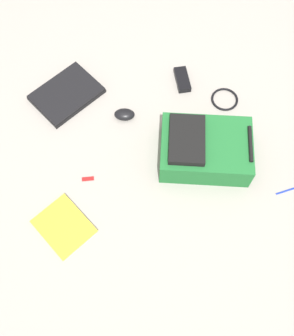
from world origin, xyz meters
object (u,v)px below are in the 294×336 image
(cable_coil, at_px, (225,99))
(book_red, at_px, (64,227))
(computer_mouse, at_px, (124,114))
(usb_stick, at_px, (88,179))
(backpack, at_px, (204,149))
(pen_black, at_px, (291,189))
(power_brick, at_px, (182,80))
(laptop, at_px, (67,94))

(cable_coil, bearing_deg, book_red, -52.53)
(computer_mouse, xyz_separation_m, usb_stick, (0.31, -0.18, -0.02))
(cable_coil, relative_size, usb_stick, 2.48)
(book_red, bearing_deg, backpack, 115.02)
(backpack, distance_m, book_red, 0.69)
(pen_black, bearing_deg, computer_mouse, -120.88)
(computer_mouse, distance_m, cable_coil, 0.49)
(book_red, bearing_deg, computer_mouse, 152.11)
(backpack, relative_size, usb_stick, 8.02)
(cable_coil, bearing_deg, computer_mouse, -82.70)
(backpack, bearing_deg, power_brick, -173.79)
(cable_coil, bearing_deg, usb_stick, -60.71)
(backpack, distance_m, cable_coil, 0.34)
(book_red, xyz_separation_m, pen_black, (-0.10, 0.99, -0.01))
(backpack, height_order, usb_stick, backpack)
(computer_mouse, bearing_deg, book_red, -21.94)
(book_red, height_order, computer_mouse, computer_mouse)
(backpack, height_order, computer_mouse, backpack)
(power_brick, relative_size, pen_black, 0.96)
(power_brick, relative_size, usb_stick, 2.62)
(cable_coil, relative_size, pen_black, 0.91)
(cable_coil, height_order, usb_stick, cable_coil)
(backpack, bearing_deg, usb_stick, -81.81)
(backpack, bearing_deg, computer_mouse, -124.75)
(laptop, distance_m, pen_black, 1.14)
(usb_stick, bearing_deg, laptop, -167.80)
(cable_coil, xyz_separation_m, usb_stick, (0.37, -0.67, -0.00))
(cable_coil, distance_m, pen_black, 0.53)
(book_red, relative_size, power_brick, 2.10)
(book_red, xyz_separation_m, power_brick, (-0.71, 0.57, 0.01))
(laptop, bearing_deg, pen_black, 60.16)
(computer_mouse, relative_size, usb_stick, 1.83)
(cable_coil, height_order, power_brick, power_brick)
(laptop, xyz_separation_m, usb_stick, (0.45, 0.10, -0.01))
(laptop, relative_size, book_red, 1.31)
(backpack, height_order, book_red, backpack)
(book_red, relative_size, computer_mouse, 3.02)
(backpack, relative_size, computer_mouse, 4.38)
(book_red, bearing_deg, laptop, 179.74)
(backpack, relative_size, pen_black, 2.94)
(book_red, bearing_deg, cable_coil, 127.47)
(backpack, xyz_separation_m, power_brick, (-0.42, -0.05, -0.06))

